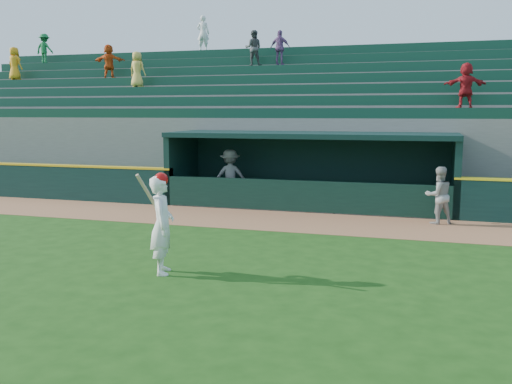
% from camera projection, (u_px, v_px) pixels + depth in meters
% --- Properties ---
extents(ground, '(120.00, 120.00, 0.00)m').
position_uv_depth(ground, '(233.00, 264.00, 11.81)').
color(ground, '#1A4110').
rests_on(ground, ground).
extents(warning_track, '(40.00, 3.00, 0.01)m').
position_uv_depth(warning_track, '(289.00, 221.00, 16.45)').
color(warning_track, '#98603D').
rests_on(warning_track, ground).
extents(dugout_player_front, '(0.98, 0.89, 1.62)m').
position_uv_depth(dugout_player_front, '(439.00, 195.00, 15.99)').
color(dugout_player_front, '#9D9D98').
rests_on(dugout_player_front, ground).
extents(dugout_player_inside, '(1.36, 1.06, 1.84)m').
position_uv_depth(dugout_player_inside, '(230.00, 176.00, 19.83)').
color(dugout_player_inside, gray).
rests_on(dugout_player_inside, ground).
extents(dugout, '(9.40, 2.80, 2.46)m').
position_uv_depth(dugout, '(312.00, 165.00, 19.20)').
color(dugout, slate).
rests_on(dugout, ground).
extents(stands, '(34.50, 6.27, 7.57)m').
position_uv_depth(stands, '(334.00, 130.00, 23.38)').
color(stands, slate).
rests_on(stands, ground).
extents(batter_at_plate, '(0.69, 0.87, 2.00)m').
position_uv_depth(batter_at_plate, '(162.00, 223.00, 11.03)').
color(batter_at_plate, white).
rests_on(batter_at_plate, ground).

